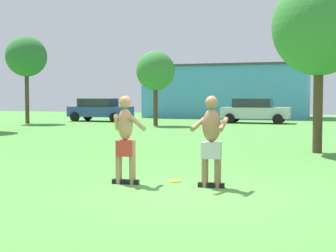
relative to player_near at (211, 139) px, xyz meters
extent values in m
plane|color=#4C8E3D|center=(-0.25, -0.57, -0.93)|extent=(80.00, 80.00, 0.00)
cube|color=black|center=(0.12, 0.02, -0.88)|extent=(0.27, 0.14, 0.09)
cylinder|color=#936647|center=(0.12, 0.02, -0.49)|extent=(0.13, 0.13, 0.87)
cube|color=black|center=(-0.12, 0.00, -0.88)|extent=(0.27, 0.14, 0.09)
cylinder|color=#936647|center=(-0.12, 0.00, -0.49)|extent=(0.13, 0.13, 0.87)
cube|color=#B7B7BC|center=(0.00, 0.01, -0.21)|extent=(0.39, 0.28, 0.31)
ellipsoid|color=#936647|center=(0.00, 0.01, 0.26)|extent=(0.37, 0.25, 0.63)
cylinder|color=#936647|center=(0.24, -0.07, 0.29)|extent=(0.10, 0.60, 0.26)
cylinder|color=#936647|center=(-0.22, -0.12, 0.29)|extent=(0.18, 0.61, 0.25)
sphere|color=#936647|center=(0.00, 0.01, 0.70)|extent=(0.24, 0.24, 0.24)
cube|color=black|center=(-1.84, -0.18, -0.88)|extent=(0.27, 0.14, 0.09)
cylinder|color=tan|center=(-1.84, -0.18, -0.49)|extent=(0.13, 0.13, 0.87)
cube|color=black|center=(-1.56, -0.15, -0.88)|extent=(0.27, 0.14, 0.09)
cylinder|color=tan|center=(-1.56, -0.15, -0.49)|extent=(0.13, 0.13, 0.87)
cube|color=red|center=(-1.70, -0.16, -0.21)|extent=(0.34, 0.27, 0.31)
ellipsoid|color=tan|center=(-1.70, -0.16, 0.26)|extent=(0.33, 0.25, 0.63)
cylinder|color=tan|center=(-1.92, -0.08, 0.29)|extent=(0.29, 0.56, 0.36)
cylinder|color=tan|center=(-1.50, -0.04, 0.29)|extent=(0.20, 0.57, 0.37)
sphere|color=tan|center=(-1.70, -0.16, 0.70)|extent=(0.24, 0.24, 0.24)
cone|color=orange|center=(-1.70, -0.16, 0.76)|extent=(0.28, 0.28, 0.13)
cylinder|color=yellow|center=(-0.84, 0.37, -0.91)|extent=(0.25, 0.25, 0.03)
cube|color=silver|center=(-2.46, 22.73, -0.26)|extent=(4.31, 1.82, 0.70)
cube|color=#282D33|center=(-2.66, 22.73, 0.37)|extent=(2.42, 1.60, 0.56)
cylinder|color=black|center=(-0.95, 23.62, -0.61)|extent=(0.64, 0.22, 0.64)
cylinder|color=black|center=(-0.96, 21.82, -0.61)|extent=(0.64, 0.22, 0.64)
cylinder|color=black|center=(-3.96, 23.63, -0.61)|extent=(0.64, 0.22, 0.64)
cylinder|color=black|center=(-3.97, 21.83, -0.61)|extent=(0.64, 0.22, 0.64)
cube|color=#2D478C|center=(-13.01, 21.70, -0.26)|extent=(4.35, 1.92, 0.70)
cube|color=#282D33|center=(-13.21, 21.71, 0.37)|extent=(2.45, 1.65, 0.56)
cylinder|color=black|center=(-11.48, 22.56, -0.61)|extent=(0.65, 0.24, 0.64)
cylinder|color=black|center=(-11.53, 20.76, -0.61)|extent=(0.65, 0.24, 0.64)
cylinder|color=black|center=(-14.49, 22.64, -0.61)|extent=(0.65, 0.24, 0.64)
cylinder|color=black|center=(-14.54, 20.84, -0.61)|extent=(0.65, 0.24, 0.64)
cube|color=#4C9ED1|center=(-5.94, 31.10, 1.11)|extent=(12.79, 6.73, 4.08)
cube|color=#3F3F44|center=(-5.94, 31.10, 3.24)|extent=(13.30, 7.00, 0.16)
cylinder|color=#4C3823|center=(-7.64, 18.07, 0.28)|extent=(0.26, 0.26, 2.42)
ellipsoid|color=#387F38|center=(-7.64, 18.07, 2.30)|extent=(2.26, 2.26, 2.31)
cylinder|color=#4C3823|center=(1.76, 6.63, 0.48)|extent=(0.29, 0.29, 2.81)
ellipsoid|color=#387F38|center=(1.76, 6.63, 2.93)|extent=(2.85, 2.85, 2.99)
cylinder|color=#4C3823|center=(-16.14, 17.64, 0.75)|extent=(0.25, 0.25, 3.35)
ellipsoid|color=#2D7033|center=(-16.14, 17.64, 3.31)|extent=(2.58, 2.58, 2.53)
camera|label=1|loc=(2.13, -9.02, 0.81)|focal=52.42mm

